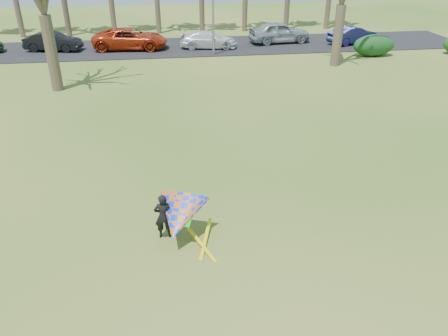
{
  "coord_description": "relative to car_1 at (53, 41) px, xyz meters",
  "views": [
    {
      "loc": [
        -1.79,
        -10.81,
        8.03
      ],
      "look_at": [
        0.0,
        2.0,
        1.1
      ],
      "focal_mm": 35.0,
      "sensor_mm": 36.0,
      "label": 1
    }
  ],
  "objects": [
    {
      "name": "parking_strip",
      "position": [
        10.13,
        0.08,
        -0.73
      ],
      "size": [
        46.0,
        7.0,
        0.06
      ],
      "primitive_type": "cube",
      "color": "black",
      "rests_on": "ground"
    },
    {
      "name": "ground",
      "position": [
        10.13,
        -24.92,
        -0.76
      ],
      "size": [
        100.0,
        100.0,
        0.0
      ],
      "primitive_type": "plane",
      "color": "#205412",
      "rests_on": "ground"
    },
    {
      "name": "kite_flyer",
      "position": [
        8.46,
        -25.19,
        0.07
      ],
      "size": [
        2.13,
        2.39,
        2.02
      ],
      "color": "black",
      "rests_on": "ground"
    },
    {
      "name": "car_4",
      "position": [
        18.02,
        0.42,
        0.15
      ],
      "size": [
        5.19,
        2.52,
        1.71
      ],
      "primitive_type": "imported",
      "rotation": [
        0.0,
        0.0,
        1.67
      ],
      "color": "#8E959A",
      "rests_on": "parking_strip"
    },
    {
      "name": "car_1",
      "position": [
        0.0,
        0.0,
        0.0
      ],
      "size": [
        4.48,
        2.26,
        1.41
      ],
      "primitive_type": "imported",
      "rotation": [
        0.0,
        0.0,
        1.38
      ],
      "color": "black",
      "rests_on": "parking_strip"
    },
    {
      "name": "car_5",
      "position": [
        23.9,
        -0.77,
        -0.0
      ],
      "size": [
        4.5,
        2.88,
        1.4
      ],
      "primitive_type": "imported",
      "rotation": [
        0.0,
        0.0,
        1.93
      ],
      "color": "#191B4B",
      "rests_on": "parking_strip"
    },
    {
      "name": "car_3",
      "position": [
        11.98,
        -0.72,
        -0.06
      ],
      "size": [
        4.63,
        2.36,
        1.29
      ],
      "primitive_type": "imported",
      "rotation": [
        0.0,
        0.0,
        1.44
      ],
      "color": "silver",
      "rests_on": "parking_strip"
    },
    {
      "name": "car_2",
      "position": [
        5.88,
        -0.22,
        0.09
      ],
      "size": [
        5.93,
        3.13,
        1.59
      ],
      "primitive_type": "imported",
      "rotation": [
        0.0,
        0.0,
        1.48
      ],
      "color": "#A9270D",
      "rests_on": "parking_strip"
    },
    {
      "name": "hedge_near",
      "position": [
        23.87,
        -4.81,
        0.02
      ],
      "size": [
        3.15,
        1.43,
        1.58
      ],
      "primitive_type": "ellipsoid",
      "color": "#153B19",
      "rests_on": "ground"
    }
  ]
}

